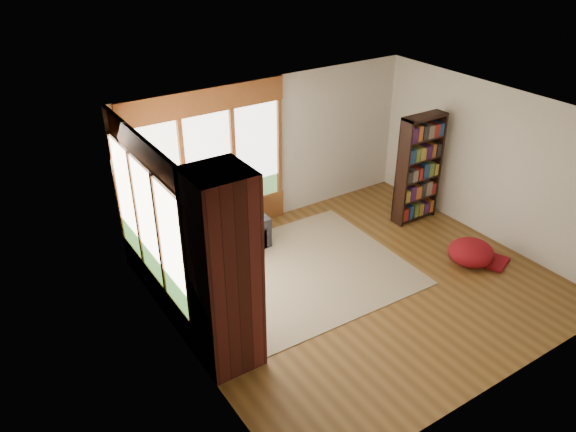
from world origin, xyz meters
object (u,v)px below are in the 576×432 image
sectional_sofa (192,254)px  dog_tan (186,224)px  bookshelf (419,169)px  brick_chimney (224,273)px  area_rug (289,275)px  dog_brindle (200,258)px  pouf (471,252)px

sectional_sofa → dog_tan: bearing=128.8°
bookshelf → sectional_sofa: bearing=170.8°
brick_chimney → area_rug: bearing=33.9°
dog_tan → dog_brindle: 0.84m
bookshelf → dog_tan: size_ratio=1.66×
brick_chimney → sectional_sofa: brick_chimney is taller
pouf → dog_tan: 4.50m
brick_chimney → sectional_sofa: bearing=77.7°
sectional_sofa → dog_brindle: 0.91m
dog_tan → dog_brindle: size_ratio=1.55×
bookshelf → dog_tan: bookshelf is taller
sectional_sofa → dog_tan: 0.53m
pouf → dog_tan: dog_tan is taller
area_rug → dog_brindle: size_ratio=4.75×
brick_chimney → dog_brindle: (0.25, 1.27, -0.57)m
area_rug → dog_brindle: bearing=172.6°
bookshelf → pouf: 1.78m
pouf → bookshelf: bearing=79.6°
bookshelf → brick_chimney: bearing=-163.0°
brick_chimney → dog_tan: brick_chimney is taller
brick_chimney → dog_brindle: bearing=78.8°
area_rug → bookshelf: size_ratio=1.84×
area_rug → pouf: bearing=-25.9°
sectional_sofa → pouf: (3.81, -2.24, -0.10)m
pouf → dog_brindle: (-4.00, 1.46, 0.52)m
brick_chimney → pouf: 4.39m
brick_chimney → dog_brindle: size_ratio=3.42×
brick_chimney → pouf: size_ratio=3.61×
brick_chimney → sectional_sofa: 2.32m
area_rug → sectional_sofa: bearing=140.9°
brick_chimney → sectional_sofa: size_ratio=1.18×
sectional_sofa → pouf: 4.41m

